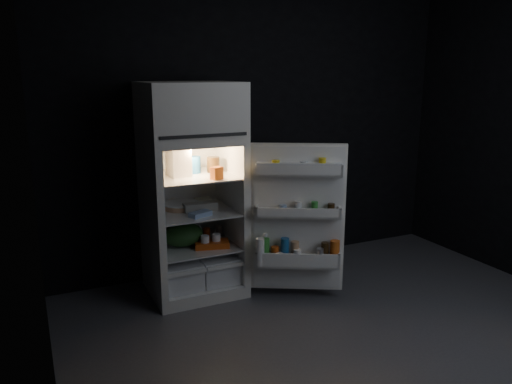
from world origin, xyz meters
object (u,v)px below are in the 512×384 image
fridge_door (297,221)px  egg_carton (200,207)px  milk_jug (179,162)px  yogurt_tray (212,244)px  refrigerator (191,183)px

fridge_door → egg_carton: fridge_door is taller
milk_jug → egg_carton: 0.42m
yogurt_tray → refrigerator: bearing=138.4°
yogurt_tray → milk_jug: bearing=162.4°
refrigerator → milk_jug: size_ratio=7.42×
refrigerator → yogurt_tray: refrigerator is taller
refrigerator → yogurt_tray: bearing=-56.3°
milk_jug → yogurt_tray: milk_jug is taller
egg_carton → yogurt_tray: 0.33m
yogurt_tray → fridge_door: bearing=-18.3°
fridge_door → refrigerator: bearing=141.9°
fridge_door → yogurt_tray: size_ratio=4.32×
yogurt_tray → egg_carton: bearing=139.8°
egg_carton → milk_jug: bearing=164.9°
fridge_door → milk_jug: bearing=147.3°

